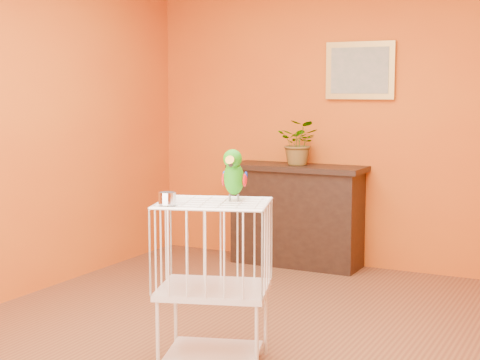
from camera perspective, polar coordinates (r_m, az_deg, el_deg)
The scene contains 8 objects.
ground at distance 4.77m, azimuth 0.52°, elevation -12.38°, with size 4.50×4.50×0.00m, color brown.
room_shell at distance 4.50m, azimuth 0.54°, elevation 7.01°, with size 4.50×4.50×4.50m.
console_cabinet at distance 6.66m, azimuth 4.41°, elevation -2.73°, with size 1.23×0.44×0.91m.
potted_plant at distance 6.53m, azimuth 4.45°, elevation 2.49°, with size 0.36×0.40×0.31m, color #26722D.
framed_picture at distance 6.56m, azimuth 9.29°, elevation 8.38°, with size 0.62×0.04×0.50m.
birdcage at distance 4.25m, azimuth -2.06°, elevation -7.85°, with size 0.73×0.64×0.95m.
feed_cup at distance 4.06m, azimuth -5.66°, elevation -1.42°, with size 0.10×0.10×0.07m, color silver.
parrot at distance 4.17m, azimuth -0.48°, elevation 0.43°, with size 0.16×0.27×0.30m.
Camera 1 is at (2.00, -4.03, 1.59)m, focal length 55.00 mm.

